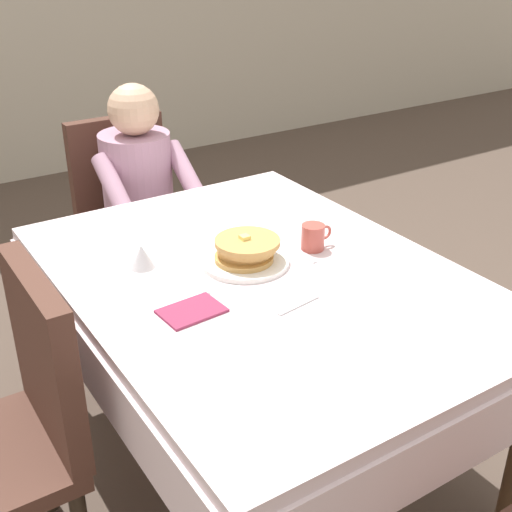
% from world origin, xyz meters
% --- Properties ---
extents(ground_plane, '(14.00, 14.00, 0.00)m').
position_xyz_m(ground_plane, '(0.00, 0.00, 0.00)').
color(ground_plane, brown).
extents(dining_table_main, '(1.12, 1.52, 0.74)m').
position_xyz_m(dining_table_main, '(0.00, 0.00, 0.65)').
color(dining_table_main, silver).
rests_on(dining_table_main, ground).
extents(chair_diner, '(0.44, 0.45, 0.93)m').
position_xyz_m(chair_diner, '(0.05, 1.17, 0.53)').
color(chair_diner, '#4C2D23').
rests_on(chair_diner, ground).
extents(diner_person, '(0.40, 0.43, 1.12)m').
position_xyz_m(diner_person, '(0.05, 1.01, 0.67)').
color(diner_person, '#B2849E').
rests_on(diner_person, ground).
extents(chair_left_side, '(0.45, 0.44, 0.93)m').
position_xyz_m(chair_left_side, '(-0.77, 0.00, 0.53)').
color(chair_left_side, '#4C2D23').
rests_on(chair_left_side, ground).
extents(plate_breakfast, '(0.28, 0.28, 0.02)m').
position_xyz_m(plate_breakfast, '(-0.01, 0.09, 0.75)').
color(plate_breakfast, white).
rests_on(plate_breakfast, dining_table_main).
extents(breakfast_stack, '(0.20, 0.20, 0.08)m').
position_xyz_m(breakfast_stack, '(-0.01, 0.08, 0.79)').
color(breakfast_stack, tan).
rests_on(breakfast_stack, plate_breakfast).
extents(cup_coffee, '(0.11, 0.08, 0.08)m').
position_xyz_m(cup_coffee, '(0.24, 0.05, 0.78)').
color(cup_coffee, '#B24C42').
rests_on(cup_coffee, dining_table_main).
extents(syrup_pitcher, '(0.08, 0.08, 0.07)m').
position_xyz_m(syrup_pitcher, '(-0.29, 0.23, 0.78)').
color(syrup_pitcher, silver).
rests_on(syrup_pitcher, dining_table_main).
extents(fork_left_of_plate, '(0.02, 0.18, 0.00)m').
position_xyz_m(fork_left_of_plate, '(-0.20, 0.07, 0.74)').
color(fork_left_of_plate, silver).
rests_on(fork_left_of_plate, dining_table_main).
extents(knife_right_of_plate, '(0.02, 0.20, 0.00)m').
position_xyz_m(knife_right_of_plate, '(0.18, 0.07, 0.74)').
color(knife_right_of_plate, silver).
rests_on(knife_right_of_plate, dining_table_main).
extents(spoon_near_edge, '(0.15, 0.04, 0.00)m').
position_xyz_m(spoon_near_edge, '(-0.02, -0.22, 0.74)').
color(spoon_near_edge, silver).
rests_on(spoon_near_edge, dining_table_main).
extents(napkin_folded, '(0.18, 0.13, 0.01)m').
position_xyz_m(napkin_folded, '(-0.28, -0.08, 0.74)').
color(napkin_folded, '#8C2D4C').
rests_on(napkin_folded, dining_table_main).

